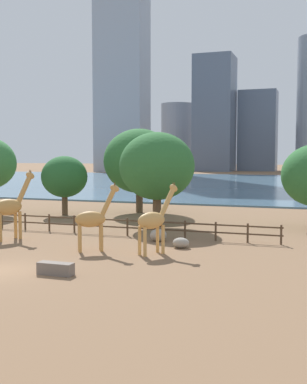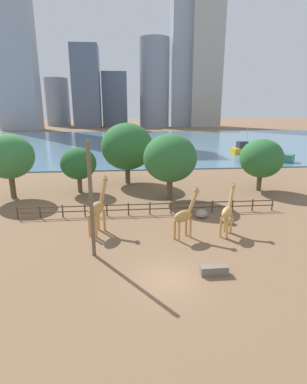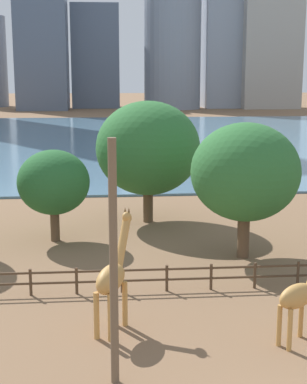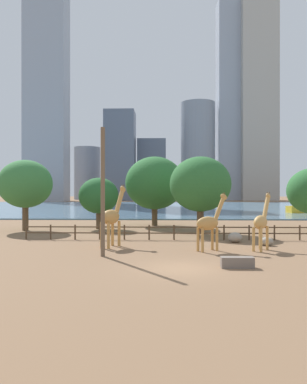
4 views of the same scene
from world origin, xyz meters
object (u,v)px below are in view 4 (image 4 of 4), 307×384
object	(u,v)px
tree_center_broad	(99,196)
boat_sailboat	(304,208)
boulder_near_fence	(266,241)
giraffe_young	(261,222)
utility_pole	(103,192)
tree_left_large	(200,184)
tree_right_tall	(155,183)
feeding_trough	(237,262)
giraffe_companion	(112,217)
giraffe_tall	(209,223)
boulder_by_pole	(235,237)
tree_left_small	(25,184)

from	to	relation	value
tree_center_broad	boat_sailboat	xyz separation A→B (m)	(33.43, 29.06, -2.55)
boulder_near_fence	giraffe_young	bearing A→B (deg)	-113.04
utility_pole	tree_left_large	bearing A→B (deg)	60.15
utility_pole	boat_sailboat	size ratio (longest dim) A/B	1.25
tree_center_broad	tree_right_tall	size ratio (longest dim) A/B	0.68
feeding_trough	tree_center_broad	size ratio (longest dim) A/B	0.31
giraffe_companion	boat_sailboat	distance (m)	52.01
giraffe_young	boulder_near_fence	distance (m)	3.06
giraffe_tall	boat_sailboat	xyz separation A→B (m)	(22.91, 44.17, -0.81)
utility_pole	boat_sailboat	bearing A→B (deg)	57.13
giraffe_tall	feeding_trough	world-z (taller)	giraffe_tall
utility_pole	tree_center_broad	xyz separation A→B (m)	(-3.35, 17.50, -0.48)
giraffe_companion	tree_right_tall	bearing A→B (deg)	15.29
tree_left_large	boulder_by_pole	bearing A→B (deg)	-70.44
tree_right_tall	boat_sailboat	world-z (taller)	tree_right_tall
giraffe_young	giraffe_companion	bearing A→B (deg)	116.36
giraffe_companion	tree_left_large	xyz separation A→B (m)	(7.57, 9.09, 2.63)
boulder_by_pole	feeding_trough	xyz separation A→B (m)	(-1.82, -10.33, -0.11)
utility_pole	giraffe_tall	bearing A→B (deg)	18.36
boulder_by_pole	tree_left_large	distance (m)	8.07
boat_sailboat	utility_pole	bearing A→B (deg)	-133.19
tree_center_broad	tree_left_small	world-z (taller)	tree_left_small
tree_left_large	boat_sailboat	size ratio (longest dim) A/B	1.15
boulder_by_pole	tree_left_small	bearing A→B (deg)	157.09
giraffe_young	boulder_by_pole	distance (m)	4.56
tree_right_tall	boulder_near_fence	bearing A→B (deg)	-61.26
utility_pole	tree_center_broad	bearing A→B (deg)	100.84
feeding_trough	tree_left_small	distance (m)	27.33
giraffe_tall	boat_sailboat	distance (m)	49.77
tree_left_small	giraffe_companion	bearing A→B (deg)	-46.49
feeding_trough	boulder_by_pole	bearing A→B (deg)	80.00
giraffe_tall	boat_sailboat	bearing A→B (deg)	30.30
feeding_trough	boat_sailboat	distance (m)	54.64
utility_pole	tree_left_large	distance (m)	15.26
giraffe_young	tree_left_large	size ratio (longest dim) A/B	0.55
boulder_by_pole	tree_left_large	size ratio (longest dim) A/B	0.15
boulder_by_pole	feeding_trough	size ratio (longest dim) A/B	0.64
boulder_near_fence	tree_left_small	world-z (taller)	tree_left_small
giraffe_companion	tree_left_small	xyz separation A→B (m)	(-10.97, 11.56, 2.71)
feeding_trough	boulder_near_fence	bearing A→B (deg)	65.39
giraffe_companion	tree_left_large	size ratio (longest dim) A/B	0.63
tree_center_broad	tree_right_tall	distance (m)	7.63
boulder_near_fence	tree_right_tall	distance (m)	19.56
boulder_by_pole	boat_sailboat	xyz separation A→B (m)	(20.25, 39.65, 0.74)
boulder_by_pole	tree_center_broad	size ratio (longest dim) A/B	0.20
boat_sailboat	giraffe_tall	bearing A→B (deg)	-127.73
giraffe_companion	giraffe_young	size ratio (longest dim) A/B	1.14
tree_center_broad	boat_sailboat	size ratio (longest dim) A/B	0.86
giraffe_young	boulder_near_fence	size ratio (longest dim) A/B	4.01
tree_left_large	boat_sailboat	xyz separation A→B (m)	(22.49, 33.34, -3.76)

